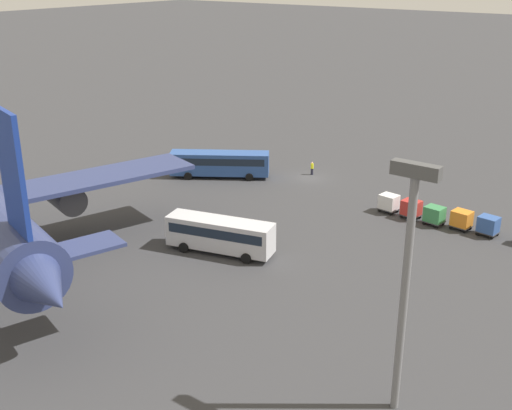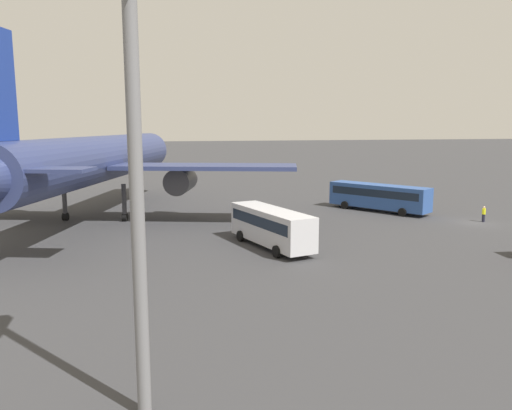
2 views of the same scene
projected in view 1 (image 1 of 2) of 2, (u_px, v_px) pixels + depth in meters
The scene contains 10 objects.
ground_plane at pixel (310, 177), 83.79m from camera, with size 600.00×600.00×0.00m, color #38383A.
shuttle_bus_near at pixel (220, 162), 83.24m from camera, with size 12.18×9.32×3.32m.
shuttle_bus_far at pixel (220, 233), 61.51m from camera, with size 10.84×5.23×3.36m.
worker_person at pixel (312, 168), 84.55m from camera, with size 0.38×0.38×1.74m.
cargo_cart_blue at pixel (488, 225), 65.54m from camera, with size 2.19×1.92×2.06m.
cargo_cart_orange at pixel (462, 219), 67.05m from camera, with size 2.19×1.92×2.06m.
cargo_cart_green at pixel (434, 215), 68.19m from camera, with size 2.19×1.92×2.06m.
cargo_cart_red at pixel (411, 208), 69.98m from camera, with size 2.19×1.92×2.06m.
cargo_cart_white at pixel (389, 202), 71.69m from camera, with size 2.19×1.92×2.06m.
light_pole at pixel (407, 264), 37.07m from camera, with size 2.80×0.70×16.12m.
Camera 1 is at (-41.75, 68.14, 26.38)m, focal length 45.00 mm.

